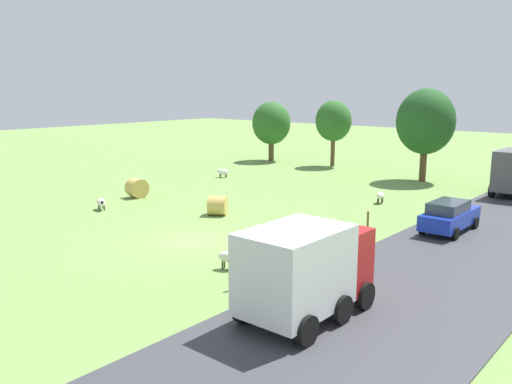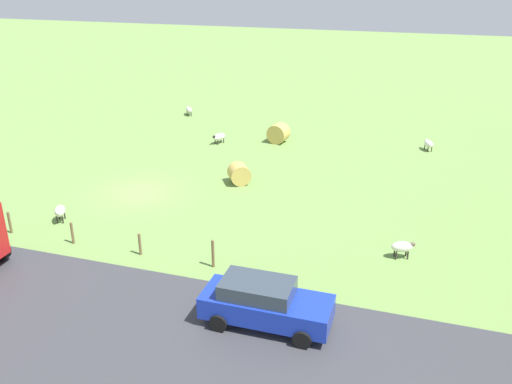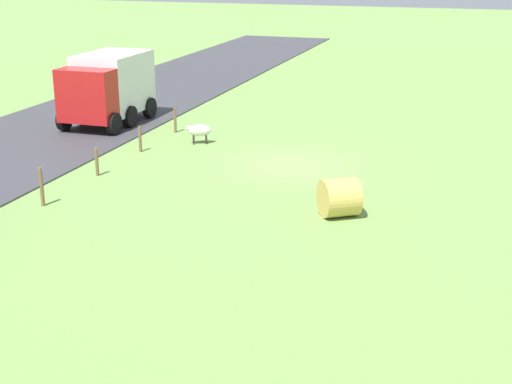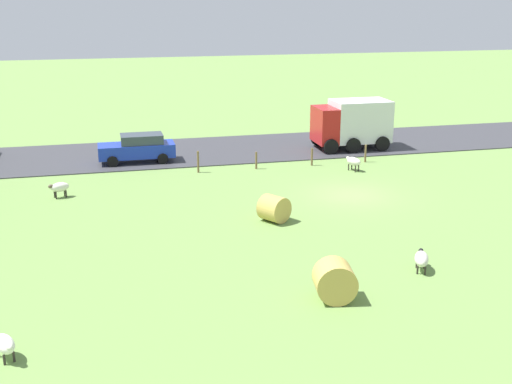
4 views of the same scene
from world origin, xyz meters
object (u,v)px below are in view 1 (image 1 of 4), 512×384
Objects in this scene: sheep_1 at (223,172)px; tree_0 at (334,121)px; tree_2 at (271,123)px; truck_1 at (305,268)px; sheep_3 at (101,202)px; sheep_0 at (230,257)px; sheep_2 at (380,195)px; tree_1 at (426,122)px; hay_bale_0 at (137,188)px; hay_bale_1 at (218,206)px; car_1 at (450,216)px.

sheep_1 is 0.17× the size of tree_0.
truck_1 is (25.60, -30.14, -2.21)m from tree_2.
sheep_3 is 26.30m from tree_0.
sheep_3 is 26.23m from tree_2.
tree_0 is at bearing 114.46° from sheep_0.
sheep_2 is at bearing -47.09° from tree_0.
tree_0 is 10.68m from tree_1.
sheep_0 is at bearing -24.09° from hay_bale_0.
sheep_1 is 0.92× the size of sheep_3.
sheep_3 is 7.63m from hay_bale_1.
sheep_2 is at bearing -2.97° from sheep_1.
sheep_2 is 17.77m from tree_0.
tree_0 is (0.79, 25.99, 3.97)m from sheep_3.
car_1 reaches higher than hay_bale_1.
hay_bale_1 is (9.44, -10.30, 0.11)m from sheep_1.
sheep_2 reaches higher than sheep_1.
sheep_0 is 32.06m from tree_0.
sheep_2 is 0.22× the size of truck_1.
hay_bale_1 is at bearing 145.31° from truck_1.
tree_2 reaches higher than hay_bale_1.
tree_0 reaches higher than hay_bale_1.
tree_2 reaches higher than hay_bale_0.
hay_bale_0 is (-15.43, 6.90, 0.13)m from sheep_0.
sheep_3 is at bearing -150.19° from hay_bale_1.
hay_bale_0 is at bearing 156.82° from truck_1.
tree_0 is (2.26, 22.07, 3.77)m from hay_bale_0.
hay_bale_0 is at bearing 155.91° from sheep_0.
sheep_0 is 1.02× the size of sheep_2.
sheep_0 is 16.33m from sheep_2.
truck_1 reaches higher than hay_bale_0.
sheep_1 is 17.41m from tree_1.
sheep_2 is at bearing 110.01° from truck_1.
tree_1 is (-1.44, 10.18, 4.38)m from sheep_2.
hay_bale_0 is at bearing -77.02° from tree_2.
hay_bale_1 reaches higher than sheep_2.
sheep_3 is 0.18× the size of tree_0.
tree_1 reaches higher than sheep_2.
sheep_0 is 9.99m from hay_bale_1.
truck_1 is (6.64, -18.23, 1.23)m from sheep_2.
car_1 is at bearing -34.55° from sheep_2.
hay_bale_0 is at bearing -122.84° from tree_1.
sheep_2 is 0.14× the size of tree_1.
hay_bale_0 is 23.66m from tree_1.
sheep_0 is 0.17× the size of tree_0.
tree_1 is (-2.81, 26.46, 4.37)m from sheep_0.
sheep_0 is 5.75m from truck_1.
hay_bale_0 is 22.54m from truck_1.
sheep_1 is 0.23× the size of truck_1.
tree_0 is at bearing 88.25° from sheep_3.
sheep_1 is at bearing 177.03° from sheep_2.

